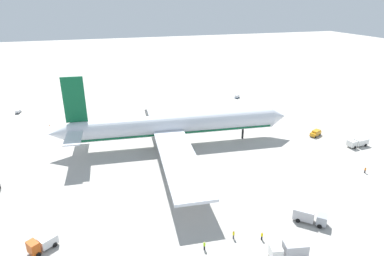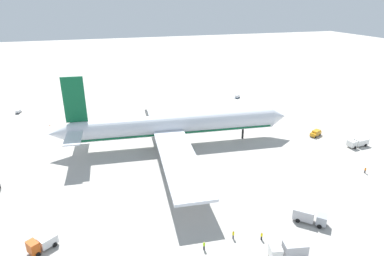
{
  "view_description": "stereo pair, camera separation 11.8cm",
  "coord_description": "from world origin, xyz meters",
  "px_view_note": "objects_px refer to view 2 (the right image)",
  "views": [
    {
      "loc": [
        -23.83,
        -91.71,
        43.46
      ],
      "look_at": [
        4.15,
        -2.34,
        5.93
      ],
      "focal_mm": 30.58,
      "sensor_mm": 36.0,
      "label": 1
    },
    {
      "loc": [
        -23.72,
        -91.75,
        43.46
      ],
      "look_at": [
        4.15,
        -2.34,
        5.93
      ],
      "focal_mm": 30.58,
      "sensor_mm": 36.0,
      "label": 2
    }
  ],
  "objects_px": {
    "airliner": "(173,125)",
    "service_truck_1": "(358,142)",
    "baggage_cart_1": "(237,96)",
    "ground_worker_4": "(233,235)",
    "ground_worker_1": "(204,246)",
    "service_van": "(316,133)",
    "service_truck_5": "(309,216)",
    "ground_worker_3": "(262,236)",
    "service_truck_4": "(42,243)",
    "ground_worker_0": "(365,170)",
    "traffic_cone_0": "(50,125)",
    "traffic_cone_1": "(263,107)",
    "baggage_cart_2": "(18,111)",
    "service_truck_3": "(289,250)"
  },
  "relations": [
    {
      "from": "airliner",
      "to": "service_truck_1",
      "type": "xyz_separation_m",
      "value": [
        54.94,
        -18.4,
        -5.2
      ]
    },
    {
      "from": "baggage_cart_1",
      "to": "airliner",
      "type": "bearing_deg",
      "value": -134.88
    },
    {
      "from": "ground_worker_4",
      "to": "ground_worker_1",
      "type": "bearing_deg",
      "value": -169.96
    },
    {
      "from": "service_truck_1",
      "to": "ground_worker_4",
      "type": "relative_size",
      "value": 4.11
    },
    {
      "from": "service_truck_1",
      "to": "ground_worker_1",
      "type": "bearing_deg",
      "value": -154.99
    },
    {
      "from": "service_van",
      "to": "ground_worker_1",
      "type": "distance_m",
      "value": 66.47
    },
    {
      "from": "service_truck_5",
      "to": "ground_worker_3",
      "type": "height_order",
      "value": "service_truck_5"
    },
    {
      "from": "airliner",
      "to": "service_truck_4",
      "type": "xyz_separation_m",
      "value": [
        -34.52,
        -37.84,
        -5.16
      ]
    },
    {
      "from": "service_truck_4",
      "to": "baggage_cart_1",
      "type": "height_order",
      "value": "service_truck_4"
    },
    {
      "from": "airliner",
      "to": "ground_worker_1",
      "type": "bearing_deg",
      "value": -97.3
    },
    {
      "from": "ground_worker_0",
      "to": "traffic_cone_0",
      "type": "relative_size",
      "value": 3.02
    },
    {
      "from": "service_truck_4",
      "to": "ground_worker_4",
      "type": "relative_size",
      "value": 3.12
    },
    {
      "from": "airliner",
      "to": "baggage_cart_1",
      "type": "distance_m",
      "value": 58.65
    },
    {
      "from": "traffic_cone_1",
      "to": "baggage_cart_2",
      "type": "bearing_deg",
      "value": 166.41
    },
    {
      "from": "service_van",
      "to": "traffic_cone_0",
      "type": "xyz_separation_m",
      "value": [
        -86.45,
        36.57,
        -0.76
      ]
    },
    {
      "from": "service_truck_4",
      "to": "ground_worker_4",
      "type": "distance_m",
      "value": 35.76
    },
    {
      "from": "service_truck_4",
      "to": "service_truck_3",
      "type": "bearing_deg",
      "value": -19.8
    },
    {
      "from": "airliner",
      "to": "traffic_cone_1",
      "type": "height_order",
      "value": "airliner"
    },
    {
      "from": "service_truck_3",
      "to": "service_truck_4",
      "type": "relative_size",
      "value": 1.28
    },
    {
      "from": "ground_worker_1",
      "to": "service_truck_5",
      "type": "bearing_deg",
      "value": 2.79
    },
    {
      "from": "ground_worker_0",
      "to": "traffic_cone_0",
      "type": "bearing_deg",
      "value": 143.36
    },
    {
      "from": "service_truck_4",
      "to": "baggage_cart_2",
      "type": "height_order",
      "value": "service_truck_4"
    },
    {
      "from": "service_truck_4",
      "to": "service_van",
      "type": "height_order",
      "value": "service_truck_4"
    },
    {
      "from": "service_truck_1",
      "to": "baggage_cart_2",
      "type": "distance_m",
      "value": 126.04
    },
    {
      "from": "ground_worker_1",
      "to": "traffic_cone_0",
      "type": "distance_m",
      "value": 82.71
    },
    {
      "from": "service_truck_1",
      "to": "baggage_cart_2",
      "type": "bearing_deg",
      "value": 148.21
    },
    {
      "from": "service_truck_4",
      "to": "traffic_cone_1",
      "type": "bearing_deg",
      "value": 37.94
    },
    {
      "from": "service_van",
      "to": "baggage_cart_1",
      "type": "relative_size",
      "value": 1.65
    },
    {
      "from": "ground_worker_0",
      "to": "service_truck_4",
      "type": "bearing_deg",
      "value": -176.29
    },
    {
      "from": "ground_worker_0",
      "to": "ground_worker_4",
      "type": "distance_m",
      "value": 45.74
    },
    {
      "from": "service_truck_3",
      "to": "ground_worker_1",
      "type": "bearing_deg",
      "value": 155.69
    },
    {
      "from": "traffic_cone_0",
      "to": "service_truck_4",
      "type": "bearing_deg",
      "value": -86.28
    },
    {
      "from": "service_truck_3",
      "to": "service_truck_1",
      "type": "bearing_deg",
      "value": 36.43
    },
    {
      "from": "baggage_cart_1",
      "to": "ground_worker_4",
      "type": "distance_m",
      "value": 96.15
    },
    {
      "from": "baggage_cart_2",
      "to": "ground_worker_1",
      "type": "xyz_separation_m",
      "value": [
        46.19,
        -94.84,
        0.18
      ]
    },
    {
      "from": "service_van",
      "to": "baggage_cart_2",
      "type": "height_order",
      "value": "service_van"
    },
    {
      "from": "service_van",
      "to": "ground_worker_1",
      "type": "xyz_separation_m",
      "value": [
        -53.59,
        -39.33,
        -0.13
      ]
    },
    {
      "from": "service_van",
      "to": "service_truck_3",
      "type": "bearing_deg",
      "value": -131.02
    },
    {
      "from": "baggage_cart_2",
      "to": "ground_worker_1",
      "type": "bearing_deg",
      "value": -64.03
    },
    {
      "from": "service_truck_5",
      "to": "ground_worker_4",
      "type": "relative_size",
      "value": 3.67
    },
    {
      "from": "ground_worker_0",
      "to": "traffic_cone_0",
      "type": "height_order",
      "value": "ground_worker_0"
    },
    {
      "from": "baggage_cart_2",
      "to": "service_truck_1",
      "type": "bearing_deg",
      "value": -31.79
    },
    {
      "from": "ground_worker_0",
      "to": "service_van",
      "type": "bearing_deg",
      "value": 82.44
    },
    {
      "from": "baggage_cart_1",
      "to": "baggage_cart_2",
      "type": "height_order",
      "value": "baggage_cart_1"
    },
    {
      "from": "ground_worker_1",
      "to": "ground_worker_4",
      "type": "distance_m",
      "value": 6.47
    },
    {
      "from": "ground_worker_3",
      "to": "service_truck_5",
      "type": "bearing_deg",
      "value": 9.07
    },
    {
      "from": "airliner",
      "to": "service_truck_3",
      "type": "distance_m",
      "value": 53.92
    },
    {
      "from": "service_truck_3",
      "to": "ground_worker_1",
      "type": "height_order",
      "value": "service_truck_3"
    },
    {
      "from": "traffic_cone_1",
      "to": "airliner",
      "type": "bearing_deg",
      "value": -151.68
    },
    {
      "from": "baggage_cart_2",
      "to": "ground_worker_3",
      "type": "relative_size",
      "value": 2.25
    }
  ]
}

